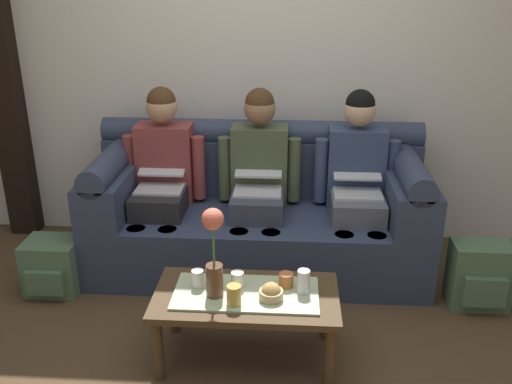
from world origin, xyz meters
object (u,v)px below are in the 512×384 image
Objects in this scene: backpack_left at (53,266)px; cup_far_center at (304,281)px; couch at (259,213)px; cup_near_left at (237,280)px; cup_far_right at (286,280)px; coffee_table at (246,302)px; person_right at (357,177)px; snack_bowl at (271,293)px; backpack_right at (480,276)px; person_middle at (259,174)px; flower_vase at (214,251)px; person_left at (162,172)px; cup_near_right at (234,295)px; cup_far_left at (198,278)px.

cup_far_center is at bearing -19.68° from backpack_left.
cup_near_left is at bearing -92.69° from couch.
cup_near_left is 0.25m from cup_far_right.
coffee_table is 0.12m from cup_near_left.
person_right reaches higher than couch.
backpack_left is at bearing -166.38° from person_right.
snack_bowl is 1.42m from backpack_right.
couch is 1.83× the size of person_middle.
coffee_table is at bearing 13.64° from flower_vase.
cup_far_center is (0.95, -1.03, -0.20)m from person_left.
person_middle reaches higher than couch.
cup_near_right is at bearing -92.46° from couch.
cup_far_left reaches higher than backpack_right.
flower_vase is at bearing -143.18° from cup_near_left.
person_middle is 1.45m from backpack_left.
backpack_right is (1.42, 0.54, -0.24)m from cup_near_left.
person_left is 13.64× the size of cup_near_left.
cup_near_right reaches higher than snack_bowl.
person_middle is at bearing -90.00° from couch.
cup_near_right is at bearing -162.62° from snack_bowl.
coffee_table is 10.18× the size of cup_far_left.
snack_bowl is 0.40m from cup_far_left.
coffee_table is (0.00, -1.05, -0.32)m from person_middle.
flower_vase reaches higher than cup_near_right.
cup_far_left reaches higher than cup_far_right.
couch is at bearing 87.54° from cup_near_right.
snack_bowl reaches higher than cup_far_right.
person_middle is 1.09m from cup_far_center.
couch is 6.37× the size of backpack_left.
cup_near_right reaches higher than cup_near_left.
person_middle is 1.18m from cup_near_right.
cup_near_left is at bearing 151.87° from snack_bowl.
backpack_right is (1.08, 0.56, -0.26)m from cup_far_center.
couch is at bearing 87.31° from cup_near_left.
cup_far_right is at bearing 59.58° from snack_bowl.
flower_vase is 0.24m from cup_near_right.
person_middle is 16.05× the size of cup_far_right.
couch reaches higher than backpack_left.
flower_vase is 5.36× the size of cup_near_left.
backpack_right is (1.63, 0.54, -0.24)m from cup_far_left.
backpack_right is (1.38, 0.58, -0.13)m from coffee_table.
snack_bowl is at bearing -28.13° from cup_near_left.
person_right reaches higher than cup_near_right.
couch is 1.38m from backpack_left.
snack_bowl is 1.60× the size of cup_far_right.
cup_far_center reaches higher than cup_far_left.
person_left is 16.05× the size of cup_far_right.
backpack_right is (0.72, -0.47, -0.45)m from person_right.
couch is at bearing 81.94° from flower_vase.
snack_bowl is 0.18m from cup_far_center.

